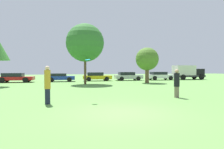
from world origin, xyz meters
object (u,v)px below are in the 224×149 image
Objects in this scene: parked_car_blue at (60,77)px; parked_car_white at (160,76)px; frisbee at (88,60)px; parked_car_red at (15,77)px; tree_2 at (147,59)px; parked_car_silver at (128,76)px; person_catcher at (177,83)px; delivery_truck_black at (187,72)px; person_thrower at (47,85)px; tree_1 at (85,43)px; parked_car_yellow at (97,76)px.

parked_car_blue is 15.91m from parked_car_white.
frisbee is 0.06× the size of parked_car_red.
tree_2 reaches higher than frisbee.
person_catcher is at bearing -96.67° from parked_car_silver.
person_catcher is 18.44m from parked_car_silver.
delivery_truck_black is at bearing 30.20° from tree_2.
parked_car_white is at bearing 51.80° from frisbee.
parked_car_red is 1.02× the size of parked_car_white.
delivery_truck_black is at bearing 38.08° from person_thrower.
person_thrower is at bearing -136.15° from delivery_truck_black.
person_catcher is at bearing -70.46° from tree_1.
parked_car_red is (-13.16, 17.47, -0.22)m from person_catcher.
frisbee is 26.78m from delivery_truck_black.
parked_car_silver reaches higher than parked_car_blue.
person_thrower is at bearing -103.88° from parked_car_yellow.
tree_2 reaches higher than parked_car_yellow.
tree_1 is 7.48m from parked_car_blue.
frisbee is at bearing -63.29° from parked_car_red.
frisbee reaches higher than person_thrower.
person_catcher reaches higher than parked_car_red.
delivery_truck_black is (15.98, 0.10, 0.63)m from parked_car_yellow.
parked_car_yellow is at bearing -176.63° from delivery_truck_black.
tree_2 is at bearing 53.14° from frisbee.
parked_car_silver is 0.97× the size of parked_car_white.
delivery_truck_black is at bearing 18.46° from tree_1.
frisbee reaches higher than parked_car_red.
parked_car_red is at bearing -175.84° from parked_car_blue.
parked_car_silver reaches higher than parked_car_yellow.
parked_car_yellow is at bearing -178.32° from parked_car_white.
parked_car_white is at bearing 24.09° from tree_1.
tree_1 is at bearing -138.15° from parked_car_silver.
person_catcher is 0.31× the size of delivery_truck_black.
tree_2 is 12.12m from delivery_truck_black.
parked_car_white is (16.19, 18.35, -0.27)m from person_thrower.
tree_1 is 1.54× the size of parked_car_red.
person_thrower is 21.41m from parked_car_silver.
parked_car_yellow is 5.04m from parked_car_silver.
person_catcher is 0.38× the size of parked_car_red.
parked_car_blue is 0.91× the size of parked_car_silver.
person_catcher is 21.87m from parked_car_red.
person_thrower is 2.48m from frisbee.
parked_car_yellow is (11.22, 0.75, 0.00)m from parked_car_red.
tree_2 is 6.37m from parked_car_silver.
parked_car_white reaches higher than parked_car_silver.
tree_2 is (9.18, 12.25, 0.78)m from frisbee.
tree_1 is 19.69m from delivery_truck_black.
parked_car_red is 27.22m from delivery_truck_black.
parked_car_blue is at bearing -173.73° from parked_car_silver.
parked_car_yellow is (-5.62, 5.93, -2.37)m from tree_2.
tree_2 reaches higher than parked_car_silver.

